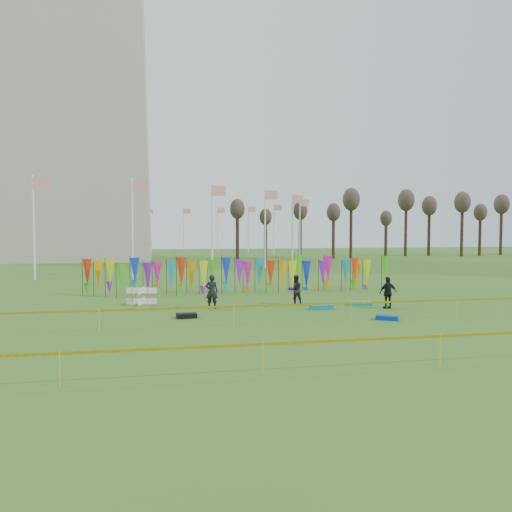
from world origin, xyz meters
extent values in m
plane|color=#2B5417|center=(0.00, 0.00, 0.00)|extent=(160.00, 160.00, 0.00)
cylinder|color=white|center=(14.00, 48.00, 4.00)|extent=(0.16, 0.16, 8.00)
plane|color=red|center=(14.60, 48.00, 7.30)|extent=(1.40, 0.00, 1.40)
cylinder|color=white|center=(13.05, 55.25, 4.00)|extent=(0.16, 0.16, 8.00)
plane|color=red|center=(13.65, 55.25, 7.30)|extent=(1.40, 0.00, 1.40)
cylinder|color=white|center=(10.25, 62.00, 4.00)|extent=(0.16, 0.16, 8.00)
plane|color=red|center=(10.85, 62.00, 7.30)|extent=(1.40, 0.00, 1.40)
cylinder|color=white|center=(5.80, 67.80, 4.00)|extent=(0.16, 0.16, 8.00)
plane|color=red|center=(6.40, 67.80, 7.30)|extent=(1.40, 0.00, 1.40)
cylinder|color=white|center=(0.00, 72.25, 4.00)|extent=(0.16, 0.16, 8.00)
plane|color=red|center=(0.60, 72.25, 7.30)|extent=(1.40, 0.00, 1.40)
cylinder|color=white|center=(-6.75, 75.05, 4.00)|extent=(0.16, 0.16, 8.00)
plane|color=red|center=(-6.15, 75.05, 7.30)|extent=(1.40, 0.00, 1.40)
cylinder|color=white|center=(-14.00, 76.00, 4.00)|extent=(0.16, 0.16, 8.00)
plane|color=red|center=(-13.40, 76.00, 7.30)|extent=(1.40, 0.00, 1.40)
cylinder|color=white|center=(-21.25, 75.05, 4.00)|extent=(0.16, 0.16, 8.00)
plane|color=red|center=(-20.65, 75.05, 7.30)|extent=(1.40, 0.00, 1.40)
cylinder|color=white|center=(-28.00, 72.25, 4.00)|extent=(0.16, 0.16, 8.00)
plane|color=red|center=(-27.40, 72.25, 7.30)|extent=(1.40, 0.00, 1.40)
cylinder|color=white|center=(-14.00, 20.00, 4.00)|extent=(0.16, 0.16, 8.00)
plane|color=red|center=(-13.40, 20.00, 7.30)|extent=(1.40, 0.00, 1.40)
cylinder|color=white|center=(-6.75, 20.95, 4.00)|extent=(0.16, 0.16, 8.00)
plane|color=red|center=(-6.15, 20.95, 7.30)|extent=(1.40, 0.00, 1.40)
cylinder|color=white|center=(0.00, 23.75, 4.00)|extent=(0.16, 0.16, 8.00)
plane|color=red|center=(0.60, 23.75, 7.30)|extent=(1.40, 0.00, 1.40)
cylinder|color=white|center=(5.80, 28.20, 4.00)|extent=(0.16, 0.16, 8.00)
plane|color=red|center=(6.40, 28.20, 7.30)|extent=(1.40, 0.00, 1.40)
cylinder|color=white|center=(10.25, 34.00, 4.00)|extent=(0.16, 0.16, 8.00)
plane|color=red|center=(10.85, 34.00, 7.30)|extent=(1.40, 0.00, 1.40)
cylinder|color=white|center=(13.05, 40.75, 4.00)|extent=(0.16, 0.16, 8.00)
plane|color=red|center=(13.65, 40.75, 7.30)|extent=(1.40, 0.00, 1.40)
cylinder|color=black|center=(-9.00, 9.13, 1.05)|extent=(0.03, 0.03, 2.09)
cone|color=red|center=(-8.72, 9.13, 1.21)|extent=(0.64, 0.64, 1.60)
cylinder|color=black|center=(-8.33, 9.13, 1.05)|extent=(0.03, 0.03, 2.09)
cone|color=orange|center=(-8.05, 9.13, 1.21)|extent=(0.64, 0.64, 1.60)
cylinder|color=black|center=(-7.67, 9.13, 1.05)|extent=(0.03, 0.03, 2.09)
cone|color=#D4E30B|center=(-7.39, 9.13, 1.21)|extent=(0.64, 0.64, 1.60)
cylinder|color=black|center=(-7.00, 9.13, 1.05)|extent=(0.03, 0.03, 2.09)
cone|color=#3CC016|center=(-6.72, 9.13, 1.21)|extent=(0.64, 0.64, 1.60)
cylinder|color=black|center=(-6.33, 9.13, 1.05)|extent=(0.03, 0.03, 2.09)
cone|color=#0C33D8|center=(-6.05, 9.13, 1.21)|extent=(0.64, 0.64, 1.60)
cylinder|color=black|center=(-5.67, 9.13, 1.05)|extent=(0.03, 0.03, 2.09)
cone|color=purple|center=(-5.39, 9.13, 1.21)|extent=(0.64, 0.64, 1.60)
cylinder|color=black|center=(-5.00, 9.13, 1.05)|extent=(0.03, 0.03, 2.09)
cone|color=#EC1A92|center=(-4.72, 9.13, 1.21)|extent=(0.64, 0.64, 1.60)
cylinder|color=black|center=(-4.33, 9.13, 1.05)|extent=(0.03, 0.03, 2.09)
cone|color=#0B8DA5|center=(-4.05, 9.13, 1.21)|extent=(0.64, 0.64, 1.60)
cylinder|color=black|center=(-3.67, 9.13, 1.05)|extent=(0.03, 0.03, 2.09)
cone|color=red|center=(-3.39, 9.13, 1.21)|extent=(0.64, 0.64, 1.60)
cylinder|color=black|center=(-3.00, 9.13, 1.05)|extent=(0.03, 0.03, 2.09)
cone|color=orange|center=(-2.72, 9.13, 1.21)|extent=(0.64, 0.64, 1.60)
cylinder|color=black|center=(-2.33, 9.13, 1.05)|extent=(0.03, 0.03, 2.09)
cone|color=#D4E30B|center=(-2.05, 9.13, 1.21)|extent=(0.64, 0.64, 1.60)
cylinder|color=black|center=(-1.67, 9.13, 1.05)|extent=(0.03, 0.03, 2.09)
cone|color=#3CC016|center=(-1.39, 9.13, 1.21)|extent=(0.64, 0.64, 1.60)
cylinder|color=black|center=(-1.00, 9.13, 1.05)|extent=(0.03, 0.03, 2.09)
cone|color=#0C33D8|center=(-0.72, 9.13, 1.21)|extent=(0.64, 0.64, 1.60)
cylinder|color=black|center=(-0.33, 9.13, 1.05)|extent=(0.03, 0.03, 2.09)
cone|color=purple|center=(-0.05, 9.13, 1.21)|extent=(0.64, 0.64, 1.60)
cylinder|color=black|center=(0.33, 9.13, 1.05)|extent=(0.03, 0.03, 2.09)
cone|color=#EC1A92|center=(0.61, 9.13, 1.21)|extent=(0.64, 0.64, 1.60)
cylinder|color=black|center=(1.00, 9.13, 1.05)|extent=(0.03, 0.03, 2.09)
cone|color=#0B8DA5|center=(1.28, 9.13, 1.21)|extent=(0.64, 0.64, 1.60)
cylinder|color=black|center=(1.67, 9.13, 1.05)|extent=(0.03, 0.03, 2.09)
cone|color=red|center=(1.95, 9.13, 1.21)|extent=(0.64, 0.64, 1.60)
cylinder|color=black|center=(2.33, 9.13, 1.05)|extent=(0.03, 0.03, 2.09)
cone|color=orange|center=(2.61, 9.13, 1.21)|extent=(0.64, 0.64, 1.60)
cylinder|color=black|center=(3.00, 9.13, 1.05)|extent=(0.03, 0.03, 2.09)
cone|color=#D4E30B|center=(3.28, 9.13, 1.21)|extent=(0.64, 0.64, 1.60)
cylinder|color=black|center=(3.67, 9.13, 1.05)|extent=(0.03, 0.03, 2.09)
cone|color=#3CC016|center=(3.95, 9.13, 1.21)|extent=(0.64, 0.64, 1.60)
cylinder|color=black|center=(4.33, 9.13, 1.05)|extent=(0.03, 0.03, 2.09)
cone|color=#0C33D8|center=(4.61, 9.13, 1.21)|extent=(0.64, 0.64, 1.60)
cylinder|color=black|center=(5.00, 9.13, 1.05)|extent=(0.03, 0.03, 2.09)
cone|color=purple|center=(5.28, 9.13, 1.21)|extent=(0.64, 0.64, 1.60)
cylinder|color=black|center=(5.67, 9.13, 1.05)|extent=(0.03, 0.03, 2.09)
cone|color=#EC1A92|center=(5.95, 9.13, 1.21)|extent=(0.64, 0.64, 1.60)
cylinder|color=black|center=(6.33, 9.13, 1.05)|extent=(0.03, 0.03, 2.09)
cone|color=#0B8DA5|center=(6.61, 9.13, 1.21)|extent=(0.64, 0.64, 1.60)
cylinder|color=black|center=(7.00, 9.13, 1.05)|extent=(0.03, 0.03, 2.09)
cone|color=red|center=(7.28, 9.13, 1.21)|extent=(0.64, 0.64, 1.60)
cylinder|color=black|center=(7.67, 9.13, 1.05)|extent=(0.03, 0.03, 2.09)
cone|color=orange|center=(7.95, 9.13, 1.21)|extent=(0.64, 0.64, 1.60)
cylinder|color=black|center=(8.33, 9.13, 1.05)|extent=(0.03, 0.03, 2.09)
cone|color=#D4E30B|center=(8.61, 9.13, 1.21)|extent=(0.64, 0.64, 1.60)
cylinder|color=black|center=(9.00, 9.13, 1.05)|extent=(0.03, 0.03, 2.09)
cone|color=#3CC016|center=(9.28, 9.13, 1.21)|extent=(0.64, 0.64, 1.60)
cube|color=yellow|center=(0.00, -1.28, 0.82)|extent=(26.00, 0.01, 0.08)
cylinder|color=yellow|center=(-7.00, -1.28, 0.45)|extent=(0.02, 0.02, 0.90)
cylinder|color=yellow|center=(-2.00, -1.28, 0.45)|extent=(0.02, 0.02, 0.90)
cylinder|color=yellow|center=(3.00, -1.28, 0.45)|extent=(0.02, 0.02, 0.90)
cylinder|color=yellow|center=(8.00, -1.28, 0.45)|extent=(0.02, 0.02, 0.90)
cube|color=yellow|center=(0.00, -7.79, 0.82)|extent=(26.00, 0.01, 0.08)
cylinder|color=yellow|center=(-7.00, -7.79, 0.45)|extent=(0.02, 0.02, 0.90)
cylinder|color=yellow|center=(-2.00, -7.79, 0.45)|extent=(0.02, 0.02, 0.90)
cylinder|color=yellow|center=(3.00, -7.79, 0.45)|extent=(0.02, 0.02, 0.90)
cylinder|color=#3B2A1D|center=(6.00, 44.00, 3.20)|extent=(0.44, 0.44, 6.40)
ellipsoid|color=#43342D|center=(6.00, 44.00, 6.56)|extent=(1.92, 1.92, 2.56)
cylinder|color=#3B2A1D|center=(10.00, 44.00, 3.20)|extent=(0.44, 0.44, 6.40)
ellipsoid|color=#43342D|center=(10.00, 44.00, 6.56)|extent=(1.92, 1.92, 2.56)
cylinder|color=#3B2A1D|center=(14.00, 44.00, 3.20)|extent=(0.44, 0.44, 6.40)
ellipsoid|color=#43342D|center=(14.00, 44.00, 6.56)|extent=(1.92, 1.92, 2.56)
cylinder|color=#3B2A1D|center=(18.00, 44.00, 3.20)|extent=(0.44, 0.44, 6.40)
ellipsoid|color=#43342D|center=(18.00, 44.00, 6.56)|extent=(1.92, 1.92, 2.56)
cylinder|color=#3B2A1D|center=(22.00, 44.00, 3.20)|extent=(0.44, 0.44, 6.40)
ellipsoid|color=#43342D|center=(22.00, 44.00, 6.56)|extent=(1.92, 1.92, 2.56)
cylinder|color=#3B2A1D|center=(26.00, 44.00, 3.20)|extent=(0.44, 0.44, 6.40)
ellipsoid|color=#43342D|center=(26.00, 44.00, 6.56)|extent=(1.92, 1.92, 2.56)
cylinder|color=#3B2A1D|center=(30.00, 44.00, 3.20)|extent=(0.44, 0.44, 6.40)
ellipsoid|color=#43342D|center=(30.00, 44.00, 6.56)|extent=(1.92, 1.92, 2.56)
cylinder|color=#3B2A1D|center=(34.00, 44.00, 3.20)|extent=(0.44, 0.44, 6.40)
ellipsoid|color=#43342D|center=(34.00, 44.00, 6.56)|extent=(1.92, 1.92, 2.56)
cylinder|color=#3B2A1D|center=(38.00, 44.00, 3.20)|extent=(0.44, 0.44, 6.40)
ellipsoid|color=#43342D|center=(38.00, 44.00, 6.56)|extent=(1.92, 1.92, 2.56)
cylinder|color=#3B2A1D|center=(42.00, 44.00, 3.20)|extent=(0.44, 0.44, 6.40)
ellipsoid|color=#43342D|center=(42.00, 44.00, 6.56)|extent=(1.92, 1.92, 2.56)
cylinder|color=#3B2A1D|center=(46.00, 44.00, 3.20)|extent=(0.44, 0.44, 6.40)
ellipsoid|color=#43342D|center=(46.00, 44.00, 6.56)|extent=(1.92, 1.92, 2.56)
cylinder|color=red|center=(-5.99, 5.21, 0.44)|extent=(0.02, 0.02, 0.88)
cylinder|color=red|center=(-5.22, 5.21, 0.44)|extent=(0.02, 0.02, 0.88)
cylinder|color=red|center=(-5.99, 5.99, 0.44)|extent=(0.02, 0.02, 0.88)
cylinder|color=red|center=(-5.22, 5.99, 0.44)|extent=(0.02, 0.02, 0.88)
imported|color=black|center=(-2.22, 3.52, 0.83)|extent=(0.70, 0.58, 1.66)
imported|color=black|center=(2.11, 3.93, 0.77)|extent=(0.76, 0.48, 1.53)
imported|color=black|center=(6.20, 1.89, 0.78)|extent=(0.94, 0.56, 1.56)
cube|color=#0B80AF|center=(2.97, 2.38, 0.11)|extent=(1.11, 0.61, 0.22)
cube|color=#0A44A6|center=(4.79, -0.94, 0.10)|extent=(1.04, 0.89, 0.19)
cube|color=black|center=(-3.57, 1.20, 0.10)|extent=(0.91, 0.59, 0.20)
cube|color=#0C8FAC|center=(5.34, 3.18, 0.10)|extent=(1.17, 0.77, 0.21)
camera|label=1|loc=(-4.79, -20.50, 3.83)|focal=35.00mm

